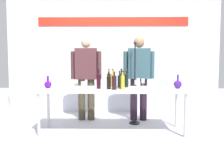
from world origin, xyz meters
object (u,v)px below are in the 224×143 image
(presenter_right, at_px, (139,73))
(wine_glass_right_2, at_px, (168,83))
(wine_glass_right_0, at_px, (137,82))
(wine_bottle_0, at_px, (121,80))
(wine_glass_right_4, at_px, (143,81))
(wine_bottle_1, at_px, (109,81))
(wine_bottle_3, at_px, (113,79))
(decanter_blue_left, at_px, (48,84))
(wine_bottle_2, at_px, (120,80))
(wine_glass_right_1, at_px, (138,81))
(decanter_blue_right, at_px, (178,84))
(wine_glass_left_1, at_px, (69,83))
(wine_glass_left_0, at_px, (58,81))
(wine_glass_right_3, at_px, (164,82))
(wine_glass_right_5, at_px, (138,84))
(wine_bottle_6, at_px, (99,80))
(wine_bottle_5, at_px, (114,82))
(microphone_stand, at_px, (135,96))
(presenter_left, at_px, (86,73))
(display_table, at_px, (112,92))
(wine_bottle_8, at_px, (109,79))
(wine_bottle_4, at_px, (123,82))
(wine_glass_left_2, at_px, (83,84))
(wine_bottle_7, at_px, (126,80))

(presenter_right, xyz_separation_m, wine_glass_right_2, (0.37, -0.91, -0.10))
(wine_glass_right_0, distance_m, wine_glass_right_2, 0.53)
(wine_bottle_0, height_order, wine_glass_right_4, wine_bottle_0)
(wine_bottle_1, relative_size, wine_bottle_3, 0.97)
(decanter_blue_left, height_order, wine_bottle_2, wine_bottle_2)
(wine_bottle_2, distance_m, wine_glass_right_1, 0.34)
(presenter_right, bearing_deg, decanter_blue_right, -48.49)
(wine_glass_left_1, bearing_deg, wine_glass_right_4, 8.68)
(wine_glass_left_0, height_order, wine_glass_right_3, wine_glass_left_0)
(presenter_right, bearing_deg, decanter_blue_left, -157.75)
(wine_glass_left_0, distance_m, wine_glass_right_5, 1.37)
(wine_bottle_1, relative_size, wine_glass_right_0, 2.17)
(wine_bottle_6, bearing_deg, wine_bottle_0, 5.09)
(decanter_blue_right, height_order, wine_glass_right_4, decanter_blue_right)
(wine_bottle_5, relative_size, wine_glass_right_3, 2.17)
(wine_glass_right_2, bearing_deg, wine_bottle_1, 171.12)
(wine_bottle_3, relative_size, microphone_stand, 0.20)
(wine_bottle_6, relative_size, wine_glass_left_1, 2.31)
(presenter_left, height_order, wine_glass_right_5, presenter_left)
(wine_glass_right_2, bearing_deg, wine_glass_left_0, 171.48)
(wine_bottle_0, distance_m, wine_bottle_6, 0.38)
(microphone_stand, bearing_deg, display_table, -134.61)
(decanter_blue_left, relative_size, wine_bottle_0, 0.62)
(wine_glass_right_5, bearing_deg, wine_glass_left_0, 171.45)
(wine_glass_right_1, bearing_deg, wine_glass_right_0, -101.45)
(wine_glass_left_0, bearing_deg, wine_bottle_8, 11.78)
(wine_bottle_4, xyz_separation_m, wine_bottle_6, (-0.40, 0.08, 0.01))
(wine_glass_right_3, bearing_deg, wine_glass_right_4, -178.59)
(wine_bottle_4, bearing_deg, wine_bottle_6, 168.30)
(presenter_right, height_order, wine_glass_right_1, presenter_right)
(wine_bottle_6, distance_m, wine_glass_right_2, 1.13)
(wine_glass_left_0, height_order, wine_glass_right_5, wine_glass_left_0)
(wine_bottle_5, distance_m, wine_glass_right_5, 0.39)
(wine_glass_right_1, xyz_separation_m, wine_glass_right_3, (0.44, -0.12, -0.00))
(wine_glass_left_0, relative_size, wine_glass_right_1, 1.08)
(wine_bottle_2, distance_m, wine_glass_right_4, 0.41)
(wine_bottle_3, bearing_deg, decanter_blue_right, -5.96)
(wine_bottle_3, distance_m, wine_glass_left_1, 0.75)
(wine_bottle_0, height_order, wine_bottle_3, wine_bottle_0)
(wine_bottle_5, xyz_separation_m, wine_glass_right_1, (0.42, 0.37, -0.03))
(wine_glass_left_1, bearing_deg, decanter_blue_right, 3.13)
(presenter_right, distance_m, wine_glass_right_2, 0.98)
(wine_bottle_4, distance_m, wine_bottle_6, 0.41)
(wine_glass_left_2, height_order, wine_glass_right_1, wine_glass_right_1)
(wine_bottle_5, height_order, wine_bottle_7, same)
(wine_bottle_5, relative_size, wine_bottle_7, 1.00)
(wine_bottle_2, bearing_deg, wine_bottle_3, -173.38)
(wine_bottle_7, distance_m, wine_bottle_8, 0.32)
(wine_glass_left_1, bearing_deg, wine_glass_left_2, -31.59)
(wine_bottle_8, bearing_deg, wine_glass_right_0, -25.61)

